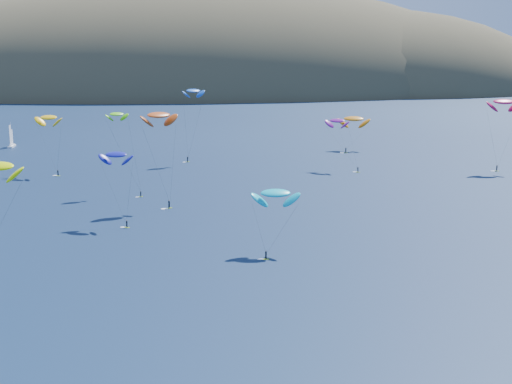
% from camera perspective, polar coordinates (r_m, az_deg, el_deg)
% --- Properties ---
extents(island, '(730.00, 300.00, 210.00)m').
position_cam_1_polar(island, '(640.11, -2.99, 7.26)').
color(island, '#3D3526').
rests_on(island, ground).
extents(sailboat, '(8.14, 7.08, 10.27)m').
position_cam_1_polar(sailboat, '(303.92, -18.96, 3.58)').
color(sailboat, white).
rests_on(sailboat, ground).
extents(kitesurfer_1, '(10.49, 10.84, 20.64)m').
position_cam_1_polar(kitesurfer_1, '(238.20, -16.28, 5.74)').
color(kitesurfer_1, '#A3D217').
rests_on(kitesurfer_1, ground).
extents(kitesurfer_3, '(10.29, 11.68, 23.72)m').
position_cam_1_polar(kitesurfer_3, '(203.50, -11.07, 6.12)').
color(kitesurfer_3, '#A3D217').
rests_on(kitesurfer_3, ground).
extents(kitesurfer_4, '(9.01, 6.93, 27.14)m').
position_cam_1_polar(kitesurfer_4, '(253.23, -5.04, 8.07)').
color(kitesurfer_4, '#A3D217').
rests_on(kitesurfer_4, ground).
extents(kitesurfer_5, '(9.75, 9.74, 14.41)m').
position_cam_1_polar(kitesurfer_5, '(144.13, 1.58, -0.09)').
color(kitesurfer_5, '#A3D217').
rests_on(kitesurfer_5, ground).
extents(kitesurfer_6, '(10.26, 13.16, 18.31)m').
position_cam_1_polar(kitesurfer_6, '(239.04, 6.52, 5.69)').
color(kitesurfer_6, '#A3D217').
rests_on(kitesurfer_6, ground).
extents(kitesurfer_8, '(11.47, 7.58, 25.51)m').
position_cam_1_polar(kitesurfer_8, '(249.48, 19.22, 6.84)').
color(kitesurfer_8, '#A3D217').
rests_on(kitesurfer_8, ground).
extents(kitesurfer_9, '(10.80, 10.12, 26.13)m').
position_cam_1_polar(kitesurfer_9, '(184.78, -7.79, 6.11)').
color(kitesurfer_9, '#A3D217').
rests_on(kitesurfer_9, ground).
extents(kitesurfer_10, '(8.88, 9.59, 18.34)m').
position_cam_1_polar(kitesurfer_10, '(168.84, -11.13, 2.95)').
color(kitesurfer_10, '#A3D217').
rests_on(kitesurfer_10, ground).
extents(kitesurfer_11, '(13.12, 14.17, 15.44)m').
position_cam_1_polar(kitesurfer_11, '(283.15, 7.83, 5.83)').
color(kitesurfer_11, '#A3D217').
rests_on(kitesurfer_11, ground).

